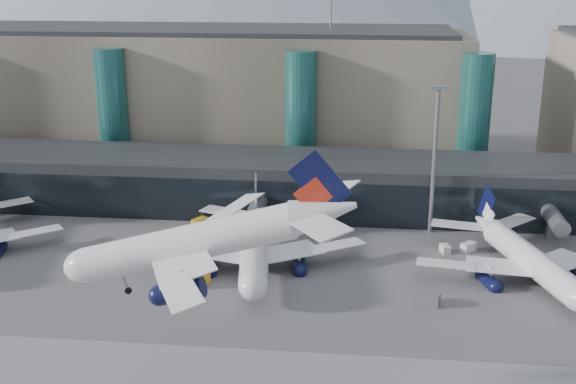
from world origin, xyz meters
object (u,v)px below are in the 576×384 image
object	(u,v)px
hero_jet	(215,231)
veh_b	(200,223)
veh_d	(468,247)
jet_parked_right	(521,246)
lightmast_mid	(435,152)
veh_g	(445,249)
jet_parked_mid	(255,234)
veh_c	(428,299)
veh_h	(196,278)

from	to	relation	value
hero_jet	veh_b	xyz separation A→B (m)	(-14.32, 53.43, -19.31)
veh_b	veh_d	distance (m)	46.24
jet_parked_right	lightmast_mid	bearing A→B (deg)	20.73
jet_parked_right	veh_b	world-z (taller)	jet_parked_right
hero_jet	veh_g	world-z (taller)	hero_jet
jet_parked_mid	veh_g	bearing A→B (deg)	-85.88
hero_jet	veh_b	size ratio (longest dim) A/B	11.08
jet_parked_mid	veh_d	distance (m)	34.91
jet_parked_mid	veh_c	distance (m)	29.20
veh_g	hero_jet	bearing A→B (deg)	-45.10
hero_jet	jet_parked_mid	xyz separation A→B (m)	(-2.42, 40.04, -15.67)
hero_jet	veh_g	bearing A→B (deg)	60.62
jet_parked_mid	veh_c	size ratio (longest dim) A/B	11.69
jet_parked_mid	veh_d	bearing A→B (deg)	-85.62
veh_d	veh_h	distance (m)	44.56
lightmast_mid	veh_d	xyz separation A→B (m)	(5.51, -8.25, -13.68)
hero_jet	jet_parked_mid	distance (m)	43.06
veh_c	veh_g	bearing A→B (deg)	95.37
jet_parked_right	veh_d	distance (m)	10.51
veh_d	veh_g	xyz separation A→B (m)	(-3.79, -0.96, -0.11)
jet_parked_right	veh_h	size ratio (longest dim) A/B	9.43
lightmast_mid	jet_parked_right	bearing A→B (deg)	-52.29
jet_parked_right	jet_parked_mid	bearing A→B (deg)	72.85
veh_d	veh_h	size ratio (longest dim) A/B	0.70
jet_parked_mid	veh_d	world-z (taller)	jet_parked_mid
jet_parked_mid	jet_parked_right	xyz separation A→B (m)	(40.52, -0.12, -0.22)
lightmast_mid	veh_h	bearing A→B (deg)	-144.47
jet_parked_right	veh_g	world-z (taller)	jet_parked_right
veh_g	veh_h	bearing A→B (deg)	-80.74
hero_jet	veh_d	xyz separation A→B (m)	(31.52, 47.32, -19.39)
jet_parked_mid	veh_b	size ratio (longest dim) A/B	12.67
jet_parked_right	veh_b	distance (m)	54.24
veh_d	veh_g	bearing A→B (deg)	151.17
veh_b	veh_g	distance (m)	42.63
veh_b	veh_c	bearing A→B (deg)	-95.43
lightmast_mid	veh_d	size ratio (longest dim) A/B	9.90
veh_b	veh_h	distance (m)	23.77
veh_c	veh_g	world-z (taller)	veh_c
lightmast_mid	veh_d	world-z (taller)	lightmast_mid
jet_parked_right	veh_g	xyz separation A→B (m)	(-10.38, 6.44, -3.61)
jet_parked_right	veh_c	bearing A→B (deg)	114.23
jet_parked_mid	veh_c	world-z (taller)	jet_parked_mid
jet_parked_mid	veh_d	size ratio (longest dim) A/B	14.06
jet_parked_mid	veh_h	distance (m)	12.70
jet_parked_right	veh_h	xyz separation A→B (m)	(-47.71, -9.78, -3.22)
veh_c	veh_h	bearing A→B (deg)	-167.46
lightmast_mid	veh_h	distance (m)	45.76
jet_parked_right	veh_d	world-z (taller)	jet_parked_right
hero_jet	veh_d	bearing A→B (deg)	57.83
lightmast_mid	veh_b	bearing A→B (deg)	-176.97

